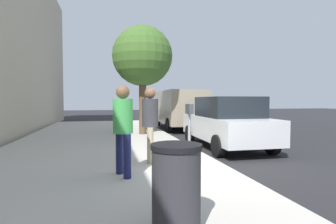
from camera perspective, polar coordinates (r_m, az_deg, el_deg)
The scene contains 9 objects.
ground_plane at distance 6.79m, azimuth 11.17°, elevation -11.66°, with size 80.00×80.00×0.00m, color #232326.
sidewalk_slab at distance 6.22m, azimuth -15.63°, elevation -12.33°, with size 28.00×6.00×0.15m, color #B7B2A8.
parking_meter at distance 6.94m, azimuth 4.55°, elevation -1.55°, with size 0.36×0.12×1.41m.
pedestrian_at_meter at distance 6.57m, azimuth -3.82°, elevation -1.26°, with size 0.54×0.39×1.81m.
pedestrian_bystander at distance 5.39m, azimuth -9.51°, elevation -2.18°, with size 0.52×0.39×1.80m.
parked_sedan_near at distance 9.53m, azimuth 12.27°, elevation -2.12°, with size 4.43×2.02×1.77m.
parked_van_far at distance 15.42m, azimuth 2.30°, elevation 1.03°, with size 5.24×2.21×2.18m.
street_tree at distance 12.16m, azimuth -5.43°, elevation 11.59°, with size 2.64×2.64×4.78m.
trash_bin at distance 3.20m, azimuth 1.75°, elevation -15.71°, with size 0.59×0.59×1.01m.
Camera 1 is at (-6.00, 2.70, 1.66)m, focal length 28.79 mm.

